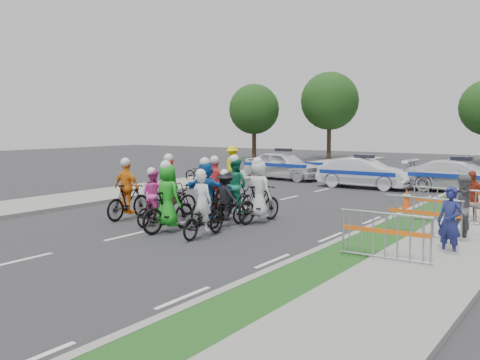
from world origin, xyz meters
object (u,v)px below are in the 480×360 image
Objects in this scene: spectator_0 at (450,222)px; police_car_2 at (461,176)px; spectator_2 at (471,198)px; marshal_hiviz at (233,164)px; rider_8 at (236,194)px; barrier_1 at (423,219)px; spectator_1 at (465,209)px; rider_6 at (171,196)px; barrier_2 at (446,207)px; rider_1 at (168,204)px; rider_7 at (259,197)px; rider_2 at (154,203)px; rider_9 at (216,191)px; rider_3 at (128,196)px; barrier_0 at (385,239)px; cone_0 at (406,199)px; rider_5 at (206,196)px; rider_0 at (203,215)px; police_car_1 at (364,173)px; police_car_0 at (283,165)px; cone_1 at (476,189)px; parked_bike at (199,173)px; rider_4 at (226,204)px; tree_3 at (330,101)px; tree_0 at (254,109)px.

police_car_2 is at bearing 118.08° from spectator_0.
marshal_hiviz is at bearing 149.42° from spectator_2.
rider_8 reaches higher than marshal_hiviz.
spectator_1 is at bearing 11.45° from barrier_1.
rider_6 is 1.05× the size of barrier_2.
rider_7 is (1.32, 2.60, 0.00)m from rider_1.
rider_2 is at bearing -152.85° from spectator_2.
rider_7 is 2.27m from rider_9.
rider_1 is 6.79m from barrier_1.
rider_3 is at bearing 59.73° from rider_6.
rider_2 is at bearing 169.05° from rider_3.
barrier_0 reaches higher than cone_0.
rider_3 is at bearing 10.48° from rider_5.
barrier_1 is at bearing -168.77° from rider_7.
spectator_0 is 0.98× the size of spectator_2.
rider_6 reaches higher than spectator_2.
rider_0 is 4.91m from barrier_0.
police_car_1 is at bearing 118.96° from barrier_1.
cone_1 is (10.03, -1.69, -0.42)m from police_car_0.
spectator_1 reaches higher than barrier_2.
marshal_hiviz is 1.76m from parked_bike.
spectator_1 is 3.22m from barrier_0.
rider_4 is at bearing -117.62° from cone_0.
rider_2 is 0.90× the size of rider_3.
tree_3 is (-5.16, 16.82, 4.13)m from police_car_0.
barrier_1 is at bearing -68.60° from cone_0.
rider_3 is 0.97× the size of barrier_0.
rider_0 is 0.94× the size of rider_9.
rider_8 is 0.46× the size of police_car_0.
tree_3 is at bearing 38.66° from tree_0.
tree_3 is (-2.40, 20.60, 4.40)m from parked_bike.
police_car_1 is at bearing 104.17° from police_car_2.
tree_0 is (-14.63, 25.27, 3.35)m from rider_5.
rider_8 reaches higher than barrier_2.
barrier_1 reaches higher than parked_bike.
rider_7 reaches higher than rider_4.
rider_5 is 6.20m from barrier_1.
tree_0 is (-19.31, 13.13, 3.49)m from police_car_2.
rider_7 reaches higher than rider_9.
rider_1 is 1.00× the size of rider_5.
rider_1 is 2.86× the size of cone_1.
spectator_1 is at bearing -166.73° from police_car_2.
tree_3 is (-10.40, 29.33, 4.23)m from rider_4.
cone_1 is (6.72, 11.82, -0.30)m from rider_2.
cone_0 is (3.32, 6.35, -0.32)m from rider_4.
spectator_1 reaches higher than police_car_0.
cone_1 is 0.11× the size of tree_0.
rider_9 is 11.15m from cone_1.
police_car_1 reaches higher than cone_1.
barrier_0 is 0.32× the size of tree_0.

